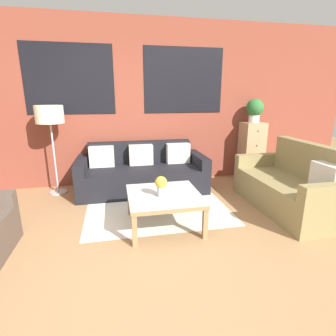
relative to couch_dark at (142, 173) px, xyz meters
The scene contains 10 objects.
ground_plane 1.98m from the couch_dark, 93.96° to the right, with size 16.00×16.00×0.00m, color #9E754C.
wall_back_brick 1.23m from the couch_dark, 105.56° to the left, with size 8.40×0.09×2.80m.
rug 0.81m from the couch_dark, 81.26° to the right, with size 1.96×1.64×0.00m.
couch_dark is the anchor object (origin of this frame).
settee_vintage 2.29m from the couch_dark, 31.45° to the right, with size 0.80×1.68×0.92m.
coffee_table 1.35m from the couch_dark, 85.10° to the right, with size 0.86×0.86×0.42m.
floor_lamp 1.68m from the couch_dark, behind, with size 0.42×0.42×1.41m.
drawer_cabinet 2.13m from the couch_dark, ahead, with size 0.40×0.38×1.07m.
potted_plant 2.35m from the couch_dark, ahead, with size 0.32×0.32×0.42m.
flower_vase 1.44m from the couch_dark, 87.25° to the right, with size 0.14×0.14×0.24m.
Camera 1 is at (-0.30, -2.27, 1.55)m, focal length 28.00 mm.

